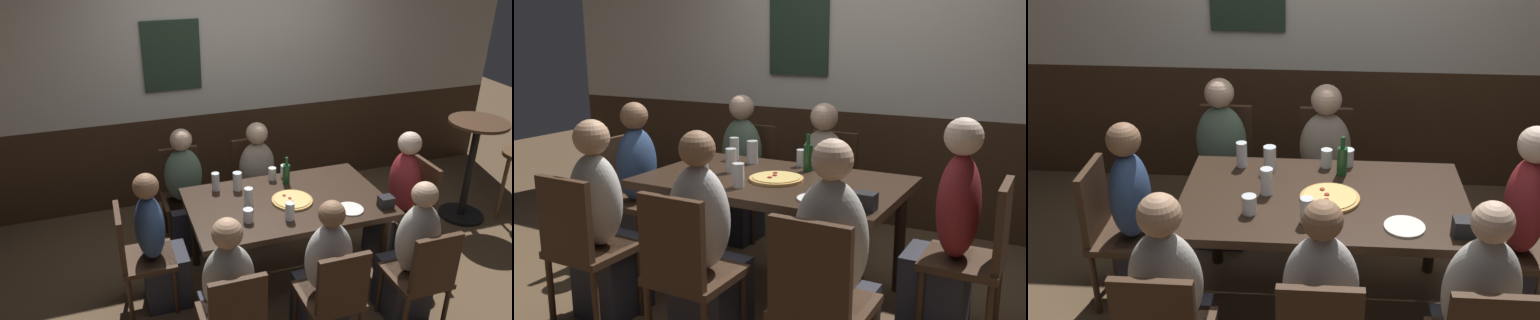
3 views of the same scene
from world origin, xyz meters
The scene contains 28 objects.
ground_plane centered at (0.00, 0.00, 0.00)m, with size 12.00×12.00×0.00m, color brown.
wall_back centered at (0.00, 1.65, 1.30)m, with size 6.40×0.13×2.60m.
dining_table centered at (0.00, 0.00, 0.66)m, with size 1.58×0.94×0.74m.
chair_mid_far centered at (0.00, 0.89, 0.50)m, with size 0.40×0.40×0.88m.
chair_head_east centered at (1.21, 0.00, 0.50)m, with size 0.40×0.40×0.88m.
chair_mid_near centered at (0.00, -0.89, 0.50)m, with size 0.40×0.40×0.88m.
chair_left_far centered at (-0.70, 0.89, 0.50)m, with size 0.40×0.40×0.88m.
chair_right_near centered at (0.70, -0.89, 0.50)m, with size 0.40×0.40×0.88m.
chair_head_west centered at (-1.21, 0.00, 0.50)m, with size 0.40×0.40×0.88m.
chair_left_near centered at (-0.70, -0.89, 0.50)m, with size 0.40×0.40×0.88m.
person_mid_far centered at (0.00, 0.72, 0.47)m, with size 0.34×0.37×1.12m.
person_head_east centered at (1.05, 0.00, 0.50)m, with size 0.37×0.34×1.19m.
person_mid_near centered at (0.00, -0.72, 0.48)m, with size 0.34×0.37×1.15m.
person_left_far centered at (-0.70, 0.72, 0.48)m, with size 0.34×0.37×1.15m.
person_right_near centered at (0.70, -0.73, 0.49)m, with size 0.34×0.37×1.17m.
person_head_west centered at (-1.04, 0.00, 0.48)m, with size 0.37×0.34×1.15m.
person_left_near centered at (-0.70, -0.72, 0.49)m, with size 0.34×0.37×1.16m.
pizza centered at (0.03, -0.03, 0.75)m, with size 0.33×0.33×0.03m.
pint_glass_amber centered at (0.14, 0.40, 0.79)m, with size 0.08×0.08×0.11m.
pint_glass_stout centered at (-0.39, -0.20, 0.78)m, with size 0.08×0.08×0.10m.
tumbler_short centered at (0.01, 0.38, 0.79)m, with size 0.07×0.07×0.11m.
beer_glass_tall centered at (-0.50, 0.35, 0.81)m, with size 0.07×0.07×0.16m.
pint_glass_pale centered at (-0.32, 0.02, 0.81)m, with size 0.07×0.07×0.15m.
tumbler_water centered at (-0.08, -0.27, 0.80)m, with size 0.07×0.07×0.14m.
highball_clear centered at (-0.32, 0.30, 0.81)m, with size 0.08×0.08×0.16m.
beer_bottle_green centered at (0.10, 0.28, 0.83)m, with size 0.06×0.06×0.24m.
plate_white_large centered at (0.41, -0.29, 0.75)m, with size 0.21×0.21×0.01m, color white.
condiment_caddy centered at (0.70, -0.33, 0.79)m, with size 0.11×0.09×0.09m, color black.
Camera 2 is at (1.55, -2.89, 1.59)m, focal length 39.05 mm.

